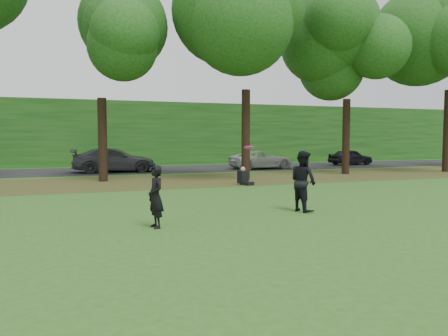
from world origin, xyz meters
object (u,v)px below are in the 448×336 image
Objects in this scene: player_left at (156,197)px; frisbee at (249,147)px; seated_person at (244,178)px; player_right at (303,181)px.

frisbee reaches higher than player_left.
player_right is at bearing -119.09° from seated_person.
player_left is 9.91m from seated_person.
frisbee reaches higher than player_right.
frisbee is at bearing -131.94° from seated_person.
frisbee is at bearing 85.98° from player_right.
player_left is 3.96× the size of frisbee.
seated_person is at bearing -17.97° from player_right.
player_left is at bearing -165.51° from frisbee.
seated_person is (2.97, 7.38, -1.59)m from frisbee.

